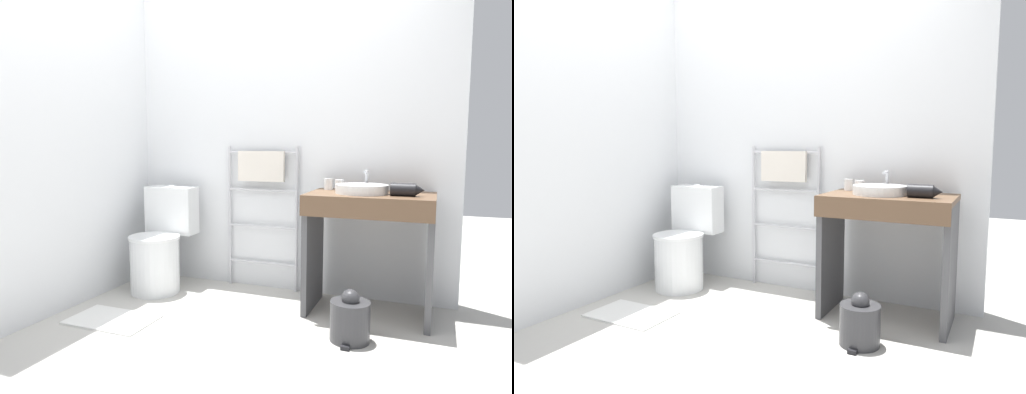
# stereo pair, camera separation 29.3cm
# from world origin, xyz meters

# --- Properties ---
(ground_plane) EXTENTS (12.00, 12.00, 0.00)m
(ground_plane) POSITION_xyz_m (0.00, 0.00, 0.00)
(ground_plane) COLOR #B2AFA8
(wall_back) EXTENTS (2.69, 0.12, 2.62)m
(wall_back) POSITION_xyz_m (0.00, 1.37, 1.31)
(wall_back) COLOR silver
(wall_back) RESTS_ON ground_plane
(wall_side) EXTENTS (0.12, 1.95, 2.62)m
(wall_side) POSITION_xyz_m (-1.29, 0.65, 1.31)
(wall_side) COLOR silver
(wall_side) RESTS_ON ground_plane
(toilet) EXTENTS (0.42, 0.55, 0.83)m
(toilet) POSITION_xyz_m (-0.87, 0.93, 0.34)
(toilet) COLOR white
(toilet) RESTS_ON ground_plane
(towel_radiator) EXTENTS (0.60, 0.06, 1.15)m
(towel_radiator) POSITION_xyz_m (-0.12, 1.26, 0.83)
(towel_radiator) COLOR silver
(towel_radiator) RESTS_ON ground_plane
(vanity_counter) EXTENTS (0.82, 0.55, 0.83)m
(vanity_counter) POSITION_xyz_m (0.76, 0.99, 0.55)
(vanity_counter) COLOR brown
(vanity_counter) RESTS_ON ground_plane
(sink_basin) EXTENTS (0.35, 0.35, 0.06)m
(sink_basin) POSITION_xyz_m (0.71, 0.97, 0.87)
(sink_basin) COLOR white
(sink_basin) RESTS_ON vanity_counter
(faucet) EXTENTS (0.02, 0.10, 0.15)m
(faucet) POSITION_xyz_m (0.71, 1.16, 0.93)
(faucet) COLOR silver
(faucet) RESTS_ON vanity_counter
(cup_near_wall) EXTENTS (0.07, 0.07, 0.08)m
(cup_near_wall) POSITION_xyz_m (0.44, 1.16, 0.87)
(cup_near_wall) COLOR white
(cup_near_wall) RESTS_ON vanity_counter
(cup_near_edge) EXTENTS (0.06, 0.06, 0.08)m
(cup_near_edge) POSITION_xyz_m (0.52, 1.13, 0.87)
(cup_near_edge) COLOR white
(cup_near_edge) RESTS_ON vanity_counter
(hair_dryer) EXTENTS (0.21, 0.18, 0.08)m
(hair_dryer) POSITION_xyz_m (0.98, 0.93, 0.88)
(hair_dryer) COLOR black
(hair_dryer) RESTS_ON vanity_counter
(trash_bin) EXTENTS (0.24, 0.27, 0.32)m
(trash_bin) POSITION_xyz_m (0.73, 0.51, 0.13)
(trash_bin) COLOR #333335
(trash_bin) RESTS_ON ground_plane
(bath_mat) EXTENTS (0.56, 0.36, 0.01)m
(bath_mat) POSITION_xyz_m (-0.79, 0.24, 0.01)
(bath_mat) COLOR silver
(bath_mat) RESTS_ON ground_plane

